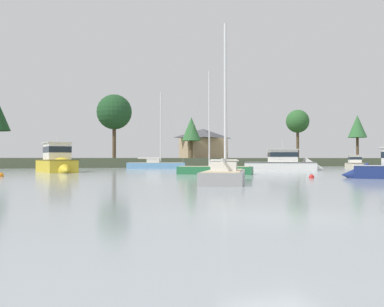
{
  "coord_description": "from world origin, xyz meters",
  "views": [
    {
      "loc": [
        -5.54,
        -9.42,
        1.47
      ],
      "look_at": [
        3.92,
        17.9,
        1.82
      ],
      "focal_mm": 39.6,
      "sensor_mm": 36.0,
      "label": 1
    }
  ],
  "objects_px": {
    "sailboat_grey": "(225,179)",
    "sailboat_green": "(215,172)",
    "cruiser_white": "(288,165)",
    "sailboat_skyblue": "(156,167)",
    "cruiser_yellow": "(57,165)",
    "cruiser_cream": "(354,165)",
    "mooring_buoy_orange": "(1,176)",
    "mooring_buoy_red": "(312,177)"
  },
  "relations": [
    {
      "from": "sailboat_grey",
      "to": "sailboat_green",
      "type": "bearing_deg",
      "value": 70.24
    },
    {
      "from": "cruiser_white",
      "to": "sailboat_green",
      "type": "height_order",
      "value": "sailboat_green"
    },
    {
      "from": "sailboat_grey",
      "to": "sailboat_skyblue",
      "type": "relative_size",
      "value": 0.88
    },
    {
      "from": "sailboat_grey",
      "to": "sailboat_skyblue",
      "type": "xyz_separation_m",
      "value": [
        5.16,
        37.61,
        0.03
      ]
    },
    {
      "from": "cruiser_white",
      "to": "cruiser_yellow",
      "type": "xyz_separation_m",
      "value": [
        -27.6,
        1.76,
        0.17
      ]
    },
    {
      "from": "sailboat_green",
      "to": "cruiser_white",
      "type": "bearing_deg",
      "value": 34.6
    },
    {
      "from": "cruiser_cream",
      "to": "sailboat_grey",
      "type": "height_order",
      "value": "sailboat_grey"
    },
    {
      "from": "sailboat_grey",
      "to": "sailboat_skyblue",
      "type": "height_order",
      "value": "sailboat_skyblue"
    },
    {
      "from": "sailboat_skyblue",
      "to": "sailboat_grey",
      "type": "bearing_deg",
      "value": -97.81
    },
    {
      "from": "cruiser_white",
      "to": "mooring_buoy_orange",
      "type": "xyz_separation_m",
      "value": [
        -32.28,
        -8.39,
        -0.53
      ]
    },
    {
      "from": "mooring_buoy_orange",
      "to": "mooring_buoy_red",
      "type": "bearing_deg",
      "value": -24.2
    },
    {
      "from": "sailboat_green",
      "to": "mooring_buoy_red",
      "type": "bearing_deg",
      "value": -64.92
    },
    {
      "from": "cruiser_cream",
      "to": "mooring_buoy_red",
      "type": "relative_size",
      "value": 15.42
    },
    {
      "from": "sailboat_grey",
      "to": "cruiser_yellow",
      "type": "height_order",
      "value": "sailboat_grey"
    },
    {
      "from": "sailboat_skyblue",
      "to": "sailboat_green",
      "type": "height_order",
      "value": "sailboat_skyblue"
    },
    {
      "from": "sailboat_skyblue",
      "to": "mooring_buoy_orange",
      "type": "height_order",
      "value": "sailboat_skyblue"
    },
    {
      "from": "cruiser_yellow",
      "to": "mooring_buoy_red",
      "type": "relative_size",
      "value": 23.21
    },
    {
      "from": "cruiser_white",
      "to": "sailboat_skyblue",
      "type": "height_order",
      "value": "sailboat_skyblue"
    },
    {
      "from": "cruiser_yellow",
      "to": "sailboat_skyblue",
      "type": "distance_m",
      "value": 19.92
    },
    {
      "from": "sailboat_skyblue",
      "to": "cruiser_cream",
      "type": "bearing_deg",
      "value": -15.34
    },
    {
      "from": "sailboat_grey",
      "to": "sailboat_skyblue",
      "type": "bearing_deg",
      "value": 82.19
    },
    {
      "from": "cruiser_cream",
      "to": "mooring_buoy_orange",
      "type": "relative_size",
      "value": 12.7
    },
    {
      "from": "cruiser_cream",
      "to": "sailboat_grey",
      "type": "bearing_deg",
      "value": -139.6
    },
    {
      "from": "sailboat_skyblue",
      "to": "mooring_buoy_red",
      "type": "xyz_separation_m",
      "value": [
        3.61,
        -34.09,
        -0.19
      ]
    },
    {
      "from": "cruiser_white",
      "to": "sailboat_skyblue",
      "type": "distance_m",
      "value": 20.34
    },
    {
      "from": "sailboat_grey",
      "to": "mooring_buoy_orange",
      "type": "xyz_separation_m",
      "value": [
        -13.94,
        13.72,
        -0.14
      ]
    },
    {
      "from": "sailboat_skyblue",
      "to": "mooring_buoy_red",
      "type": "height_order",
      "value": "sailboat_skyblue"
    },
    {
      "from": "sailboat_green",
      "to": "sailboat_skyblue",
      "type": "bearing_deg",
      "value": 88.54
    },
    {
      "from": "sailboat_grey",
      "to": "sailboat_green",
      "type": "height_order",
      "value": "sailboat_grey"
    },
    {
      "from": "sailboat_green",
      "to": "cruiser_cream",
      "type": "bearing_deg",
      "value": 29.3
    },
    {
      "from": "cruiser_yellow",
      "to": "sailboat_green",
      "type": "distance_m",
      "value": 17.83
    },
    {
      "from": "cruiser_white",
      "to": "cruiser_cream",
      "type": "distance_m",
      "value": 17.94
    },
    {
      "from": "cruiser_white",
      "to": "cruiser_yellow",
      "type": "height_order",
      "value": "cruiser_yellow"
    },
    {
      "from": "sailboat_skyblue",
      "to": "mooring_buoy_red",
      "type": "distance_m",
      "value": 34.28
    },
    {
      "from": "cruiser_yellow",
      "to": "sailboat_skyblue",
      "type": "relative_size",
      "value": 0.85
    },
    {
      "from": "cruiser_cream",
      "to": "sailboat_grey",
      "type": "relative_size",
      "value": 0.64
    },
    {
      "from": "cruiser_white",
      "to": "cruiser_yellow",
      "type": "relative_size",
      "value": 1.01
    },
    {
      "from": "cruiser_cream",
      "to": "sailboat_skyblue",
      "type": "distance_m",
      "value": 30.61
    },
    {
      "from": "sailboat_skyblue",
      "to": "mooring_buoy_orange",
      "type": "distance_m",
      "value": 30.58
    },
    {
      "from": "cruiser_white",
      "to": "cruiser_yellow",
      "type": "distance_m",
      "value": 27.66
    },
    {
      "from": "cruiser_white",
      "to": "sailboat_skyblue",
      "type": "bearing_deg",
      "value": 130.38
    },
    {
      "from": "cruiser_cream",
      "to": "sailboat_skyblue",
      "type": "bearing_deg",
      "value": 164.66
    }
  ]
}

